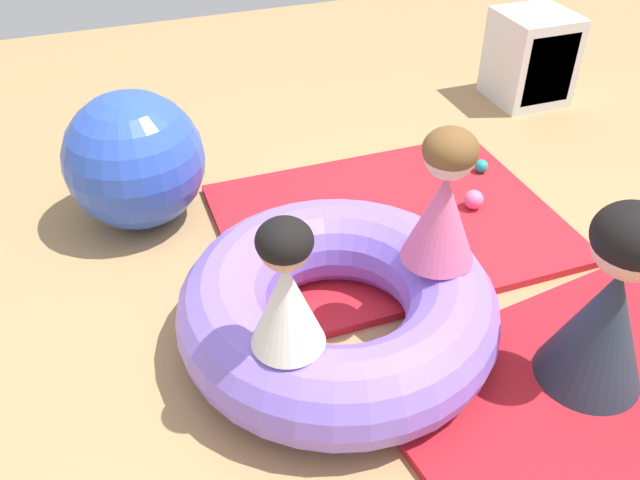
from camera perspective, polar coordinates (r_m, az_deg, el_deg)
ground_plane at (r=2.71m, az=4.59°, el=-9.11°), size 8.00×8.00×0.00m
gym_mat_far_left at (r=3.32m, az=5.88°, el=1.44°), size 1.61×1.24×0.04m
gym_mat_front at (r=2.75m, az=21.42°, el=-10.80°), size 1.65×1.05×0.04m
inflatable_cushion at (r=2.60m, az=1.50°, el=-5.77°), size 1.23×1.23×0.36m
child_in_white at (r=2.07m, az=-2.87°, el=-4.02°), size 0.26×0.26×0.48m
child_in_pink at (r=2.44m, az=10.44°, el=3.43°), size 0.37×0.37×0.54m
adult_seated at (r=2.50m, az=23.39°, el=-4.83°), size 0.54×0.54×0.75m
play_ball_orange at (r=2.72m, az=-2.04°, el=-5.89°), size 0.10×0.10×0.10m
play_ball_teal at (r=3.74m, az=13.47°, el=6.09°), size 0.07×0.07×0.07m
play_ball_red at (r=3.23m, az=0.85°, el=2.11°), size 0.11×0.11×0.11m
play_ball_blue at (r=2.53m, az=6.60°, el=-11.29°), size 0.06×0.06×0.06m
play_ball_pink at (r=3.43m, az=12.85°, el=3.35°), size 0.10×0.10×0.10m
exercise_ball_large at (r=3.31m, az=-15.39°, el=6.51°), size 0.66×0.66×0.66m
storage_cube at (r=4.61m, az=17.52°, el=14.40°), size 0.44×0.44×0.56m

